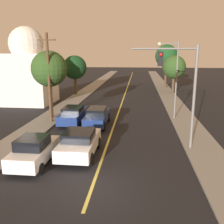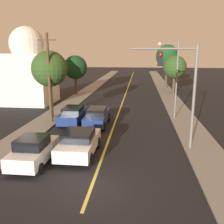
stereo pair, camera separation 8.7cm
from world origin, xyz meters
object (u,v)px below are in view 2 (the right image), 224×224
tree_left_far (75,68)px  tree_right_far (175,67)px  car_outer_lane_second (74,114)px  car_near_lane_second (97,116)px  car_outer_lane_front (34,150)px  domed_building_left (29,70)px  car_near_lane_front (79,143)px  tree_left_near (49,69)px  utility_pole_left (49,77)px  traffic_signal_mast (181,81)px  tree_right_near (167,56)px  streetlamp_right (172,70)px

tree_left_far → tree_right_far: tree_right_far is taller
car_outer_lane_second → car_near_lane_second: bearing=-15.0°
car_outer_lane_front → domed_building_left: size_ratio=0.42×
car_near_lane_front → tree_left_near: tree_left_near is taller
car_outer_lane_second → domed_building_left: size_ratio=0.51×
car_near_lane_front → utility_pole_left: 9.01m
domed_building_left → traffic_signal_mast: bearing=-40.3°
tree_right_near → tree_right_far: bearing=-85.0°
utility_pole_left → tree_right_near: 27.62m
tree_left_far → streetlamp_right: bearing=-46.1°
tree_left_far → utility_pole_left: bearing=-84.0°
car_outer_lane_front → traffic_signal_mast: 9.86m
car_near_lane_second → car_outer_lane_front: size_ratio=1.22×
tree_left_near → tree_right_near: bearing=60.4°
car_near_lane_second → streetlamp_right: size_ratio=0.68×
utility_pole_left → domed_building_left: domed_building_left is taller
traffic_signal_mast → tree_left_far: traffic_signal_mast is taller
tree_right_near → car_outer_lane_front: bearing=-107.8°
car_near_lane_second → traffic_signal_mast: size_ratio=0.73×
car_near_lane_front → car_near_lane_second: size_ratio=0.91×
car_outer_lane_front → tree_left_far: tree_left_far is taller
utility_pole_left → tree_left_far: bearing=96.0°
car_outer_lane_second → streetlamp_right: 9.95m
streetlamp_right → car_near_lane_front: bearing=-124.6°
car_near_lane_front → tree_left_far: 23.58m
car_outer_lane_front → utility_pole_left: utility_pole_left is taller
car_outer_lane_front → tree_right_near: size_ratio=0.53×
car_outer_lane_front → streetlamp_right: 14.65m
car_outer_lane_front → tree_right_far: 29.11m
tree_left_near → tree_left_far: 14.07m
car_near_lane_front → tree_right_far: bearing=70.6°
car_near_lane_second → domed_building_left: (-10.13, 9.06, 3.33)m
car_outer_lane_front → streetlamp_right: streetlamp_right is taller
tree_right_far → traffic_signal_mast: bearing=-96.5°
car_outer_lane_front → domed_building_left: 19.18m
car_near_lane_front → tree_right_far: 26.92m
car_near_lane_second → utility_pole_left: utility_pole_left is taller
tree_left_near → tree_right_far: size_ratio=1.10×
car_near_lane_front → car_outer_lane_front: (-2.29, -1.47, -0.03)m
tree_right_far → domed_building_left: 21.24m
domed_building_left → streetlamp_right: bearing=-20.3°
car_outer_lane_second → utility_pole_left: (-2.06, -0.13, 3.40)m
tree_right_near → streetlamp_right: bearing=-94.5°
traffic_signal_mast → tree_right_near: (2.11, 29.77, 1.11)m
car_outer_lane_front → streetlamp_right: bearing=51.1°
car_near_lane_second → tree_right_far: (8.88, 18.55, 3.26)m
streetlamp_right → tree_left_far: size_ratio=1.23×
car_near_lane_front → car_near_lane_second: car_near_lane_front is taller
car_near_lane_second → car_outer_lane_front: car_outer_lane_front is taller
car_outer_lane_second → car_outer_lane_front: bearing=-90.0°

